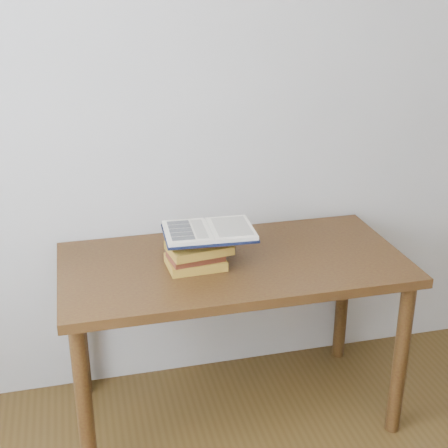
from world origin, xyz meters
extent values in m
cube|color=beige|center=(0.00, 1.75, 1.30)|extent=(3.50, 0.04, 2.60)
cube|color=#463011|center=(0.10, 1.38, 0.72)|extent=(1.39, 0.69, 0.04)
cylinder|color=#463011|center=(-0.53, 1.09, 0.35)|extent=(0.06, 0.06, 0.70)
cylinder|color=#463011|center=(0.73, 1.09, 0.35)|extent=(0.06, 0.06, 0.70)
cylinder|color=#463011|center=(-0.53, 1.67, 0.35)|extent=(0.06, 0.06, 0.70)
cylinder|color=#463011|center=(0.73, 1.67, 0.35)|extent=(0.06, 0.06, 0.70)
cube|color=olive|center=(-0.06, 1.36, 0.76)|extent=(0.23, 0.17, 0.04)
cube|color=#5C2717|center=(-0.06, 1.35, 0.79)|extent=(0.22, 0.16, 0.03)
cube|color=olive|center=(-0.05, 1.35, 0.83)|extent=(0.26, 0.19, 0.03)
cube|color=#5C2717|center=(-0.05, 1.38, 0.86)|extent=(0.23, 0.16, 0.03)
cube|color=black|center=(-0.01, 1.36, 0.88)|extent=(0.36, 0.26, 0.01)
cube|color=beige|center=(-0.09, 1.37, 0.89)|extent=(0.18, 0.24, 0.02)
cube|color=beige|center=(0.08, 1.36, 0.89)|extent=(0.18, 0.24, 0.02)
cylinder|color=beige|center=(-0.01, 1.36, 0.89)|extent=(0.02, 0.23, 0.01)
cube|color=black|center=(-0.11, 1.45, 0.90)|extent=(0.09, 0.04, 0.00)
cube|color=black|center=(-0.11, 1.41, 0.90)|extent=(0.09, 0.04, 0.00)
cube|color=black|center=(-0.12, 1.37, 0.90)|extent=(0.09, 0.04, 0.00)
cube|color=black|center=(-0.12, 1.33, 0.90)|extent=(0.09, 0.04, 0.00)
cube|color=black|center=(-0.12, 1.29, 0.90)|extent=(0.09, 0.04, 0.00)
cube|color=beige|center=(-0.04, 1.37, 0.90)|extent=(0.05, 0.19, 0.00)
cube|color=beige|center=(0.09, 1.36, 0.90)|extent=(0.14, 0.20, 0.00)
camera|label=1|loc=(-0.49, -0.82, 1.83)|focal=50.00mm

